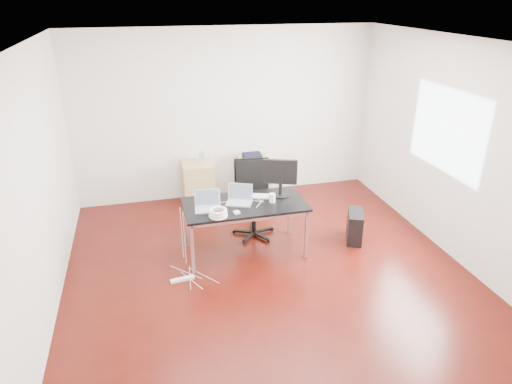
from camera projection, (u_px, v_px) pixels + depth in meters
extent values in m
plane|color=#380A06|center=(267.00, 269.00, 5.88)|extent=(5.00, 5.00, 0.00)
plane|color=silver|center=(269.00, 42.00, 4.75)|extent=(5.00, 5.00, 0.00)
plane|color=silver|center=(227.00, 115.00, 7.53)|extent=(5.00, 0.00, 5.00)
plane|color=silver|center=(367.00, 294.00, 3.10)|extent=(5.00, 0.00, 5.00)
plane|color=silver|center=(37.00, 189.00, 4.75)|extent=(0.00, 5.00, 5.00)
plane|color=silver|center=(454.00, 150.00, 5.88)|extent=(0.00, 5.00, 5.00)
plane|color=white|center=(446.00, 131.00, 5.98)|extent=(0.00, 1.50, 1.50)
cube|color=black|center=(245.00, 204.00, 5.99)|extent=(1.60, 0.80, 0.03)
cube|color=silver|center=(193.00, 249.00, 5.66)|extent=(0.04, 0.04, 0.70)
cube|color=silver|center=(186.00, 223.00, 6.28)|extent=(0.04, 0.04, 0.70)
cube|color=silver|center=(306.00, 234.00, 6.00)|extent=(0.04, 0.04, 0.70)
cube|color=silver|center=(290.00, 211.00, 6.62)|extent=(0.04, 0.04, 0.70)
cylinder|color=black|center=(254.00, 221.00, 6.61)|extent=(0.06, 0.06, 0.47)
cube|color=black|center=(254.00, 204.00, 6.50)|extent=(0.53, 0.51, 0.06)
cube|color=black|center=(252.00, 179.00, 6.57)|extent=(0.47, 0.15, 0.55)
cube|color=#A58C52|center=(198.00, 183.00, 7.59)|extent=(0.50, 0.50, 0.70)
cube|color=#A58C52|center=(254.00, 178.00, 7.81)|extent=(0.50, 0.50, 0.70)
cube|color=black|center=(355.00, 226.00, 6.48)|extent=(0.36, 0.49, 0.44)
cylinder|color=black|center=(241.00, 190.00, 7.86)|extent=(0.28, 0.28, 0.28)
cube|color=white|center=(182.00, 279.00, 5.65)|extent=(0.31, 0.10, 0.04)
cube|color=silver|center=(208.00, 210.00, 5.80)|extent=(0.36, 0.27, 0.01)
cube|color=silver|center=(208.00, 197.00, 5.85)|extent=(0.33, 0.09, 0.22)
cube|color=#475166|center=(208.00, 198.00, 5.85)|extent=(0.29, 0.07, 0.18)
cube|color=silver|center=(239.00, 203.00, 5.97)|extent=(0.39, 0.34, 0.01)
cube|color=silver|center=(241.00, 192.00, 6.02)|extent=(0.32, 0.17, 0.22)
cube|color=#475166|center=(241.00, 192.00, 6.02)|extent=(0.28, 0.15, 0.18)
cylinder|color=black|center=(280.00, 195.00, 6.22)|extent=(0.26, 0.26, 0.02)
cylinder|color=black|center=(281.00, 184.00, 6.15)|extent=(0.05, 0.05, 0.30)
cube|color=black|center=(280.00, 172.00, 6.09)|extent=(0.44, 0.21, 0.34)
cube|color=#475166|center=(280.00, 171.00, 6.12)|extent=(0.37, 0.14, 0.29)
cube|color=white|center=(253.00, 196.00, 6.17)|extent=(0.46, 0.27, 0.02)
cylinder|color=white|center=(272.00, 198.00, 6.00)|extent=(0.11, 0.11, 0.12)
cylinder|color=brown|center=(272.00, 197.00, 6.04)|extent=(0.10, 0.10, 0.10)
torus|color=white|center=(218.00, 216.00, 5.62)|extent=(0.24, 0.24, 0.04)
torus|color=white|center=(218.00, 213.00, 5.60)|extent=(0.23, 0.23, 0.04)
torus|color=white|center=(218.00, 210.00, 5.59)|extent=(0.22, 0.22, 0.04)
cube|color=white|center=(237.00, 212.00, 5.71)|extent=(0.08, 0.08, 0.03)
cube|color=#9E9E9E|center=(202.00, 157.00, 7.46)|extent=(0.11, 0.10, 0.18)
cube|color=black|center=(252.00, 156.00, 7.63)|extent=(0.30, 0.24, 0.09)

